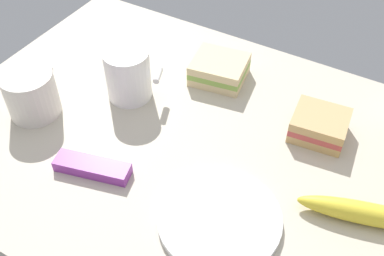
# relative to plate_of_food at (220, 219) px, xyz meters

# --- Properties ---
(tabletop) EXTENTS (0.90, 0.64, 0.02)m
(tabletop) POSITION_rel_plate_of_food_xyz_m (-0.12, 0.12, -0.02)
(tabletop) COLOR #BCB29E
(tabletop) RESTS_ON ground
(plate_of_food) EXTENTS (0.18, 0.18, 0.01)m
(plate_of_food) POSITION_rel_plate_of_food_xyz_m (0.00, 0.00, 0.00)
(plate_of_food) COLOR white
(plate_of_food) RESTS_ON tabletop
(coffee_mug_black) EXTENTS (0.11, 0.08, 0.10)m
(coffee_mug_black) POSITION_rel_plate_of_food_xyz_m (-0.28, 0.17, 0.04)
(coffee_mug_black) COLOR white
(coffee_mug_black) RESTS_ON tabletop
(coffee_mug_milky) EXTENTS (0.09, 0.12, 0.09)m
(coffee_mug_milky) POSITION_rel_plate_of_food_xyz_m (-0.40, 0.04, 0.04)
(coffee_mug_milky) COLOR silver
(coffee_mug_milky) RESTS_ON tabletop
(sandwich_main) EXTENTS (0.10, 0.09, 0.04)m
(sandwich_main) POSITION_rel_plate_of_food_xyz_m (0.07, 0.24, 0.02)
(sandwich_main) COLOR tan
(sandwich_main) RESTS_ON tabletop
(sandwich_side) EXTENTS (0.11, 0.11, 0.04)m
(sandwich_side) POSITION_rel_plate_of_food_xyz_m (-0.16, 0.30, 0.02)
(sandwich_side) COLOR beige
(sandwich_side) RESTS_ON tabletop
(banana) EXTENTS (0.21, 0.09, 0.03)m
(banana) POSITION_rel_plate_of_food_xyz_m (0.19, 0.11, 0.01)
(banana) COLOR yellow
(banana) RESTS_ON tabletop
(snack_bar) EXTENTS (0.13, 0.06, 0.02)m
(snack_bar) POSITION_rel_plate_of_food_xyz_m (-0.22, -0.02, 0.00)
(snack_bar) COLOR purple
(snack_bar) RESTS_ON tabletop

